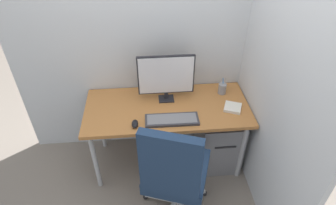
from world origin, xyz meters
The scene contains 11 objects.
ground_plane centered at (0.00, 0.00, 0.00)m, with size 8.00×8.00×0.00m, color slate.
wall_back centered at (0.00, 0.37, 1.40)m, with size 2.86×0.04×2.80m, color silver.
wall_side_right centered at (0.79, -0.19, 1.40)m, with size 0.04×2.02×2.80m, color silver.
desk centered at (0.00, 0.00, 0.66)m, with size 1.51×0.67×0.73m.
office_chair centered at (0.00, -0.64, 0.59)m, with size 0.62×0.66×1.13m.
filing_cabinet centered at (0.52, -0.02, 0.30)m, with size 0.40×0.51×0.61m.
monitor centered at (0.00, 0.12, 0.98)m, with size 0.51×0.11×0.46m.
keyboard centered at (0.02, -0.20, 0.74)m, with size 0.47×0.17×0.03m.
mouse centered at (-0.30, -0.23, 0.75)m, with size 0.06×0.10×0.04m, color black.
pen_holder centered at (0.55, 0.17, 0.78)m, with size 0.08×0.08×0.18m.
notebook centered at (0.59, -0.08, 0.74)m, with size 0.15×0.15×0.03m, color silver.
Camera 1 is at (-0.18, -2.06, 2.39)m, focal length 30.82 mm.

